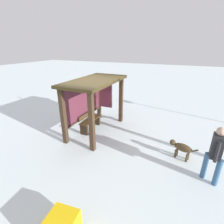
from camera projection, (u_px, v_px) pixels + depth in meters
ground_plane at (97, 130)px, 7.52m from camera, size 60.00×60.00×0.00m
bus_shelter at (93, 93)px, 7.02m from camera, size 3.15×1.61×2.29m
bench_left_inside at (90, 122)px, 7.51m from camera, size 1.27×0.40×0.77m
person_walking at (216, 152)px, 4.37m from camera, size 0.58×0.43×1.68m
dog at (181, 148)px, 5.54m from camera, size 0.41×0.90×0.58m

